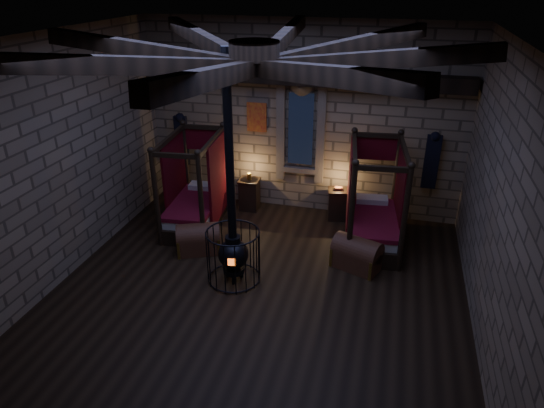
% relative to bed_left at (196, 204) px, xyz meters
% --- Properties ---
extents(room, '(7.02, 7.02, 4.29)m').
position_rel_bed_left_xyz_m(room, '(1.99, -2.00, 3.25)').
color(room, black).
rests_on(room, ground).
extents(bed_left, '(1.17, 1.99, 1.99)m').
position_rel_bed_left_xyz_m(bed_left, '(0.00, 0.00, 0.00)').
color(bed_left, black).
rests_on(bed_left, ground).
extents(bed_right, '(1.24, 2.06, 2.05)m').
position_rel_bed_left_xyz_m(bed_right, '(3.75, 0.19, 0.01)').
color(bed_right, black).
rests_on(bed_right, ground).
extents(trunk_left, '(0.96, 0.81, 0.61)m').
position_rel_bed_left_xyz_m(trunk_left, '(0.48, -1.06, -0.22)').
color(trunk_left, '#552E1B').
rests_on(trunk_left, ground).
extents(trunk_right, '(0.99, 0.82, 0.63)m').
position_rel_bed_left_xyz_m(trunk_right, '(3.56, -0.85, -0.21)').
color(trunk_right, '#552E1B').
rests_on(trunk_right, ground).
extents(nightstand_left, '(0.47, 0.45, 0.89)m').
position_rel_bed_left_xyz_m(nightstand_left, '(0.90, 1.02, -0.12)').
color(nightstand_left, black).
rests_on(nightstand_left, ground).
extents(nightstand_right, '(0.50, 0.48, 0.76)m').
position_rel_bed_left_xyz_m(nightstand_right, '(2.93, 1.04, -0.14)').
color(nightstand_right, black).
rests_on(nightstand_right, ground).
extents(stove, '(0.95, 0.95, 4.05)m').
position_rel_bed_left_xyz_m(stove, '(1.47, -1.81, 0.11)').
color(stove, black).
rests_on(stove, ground).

